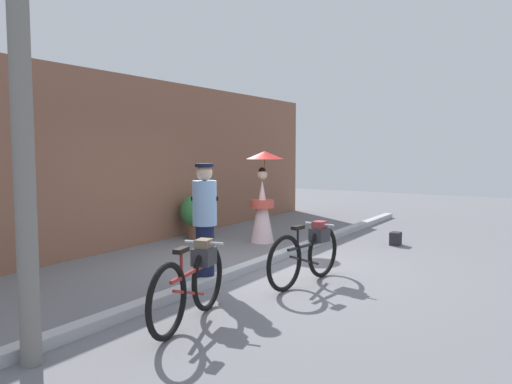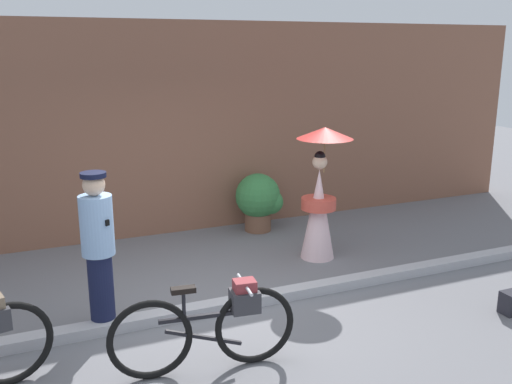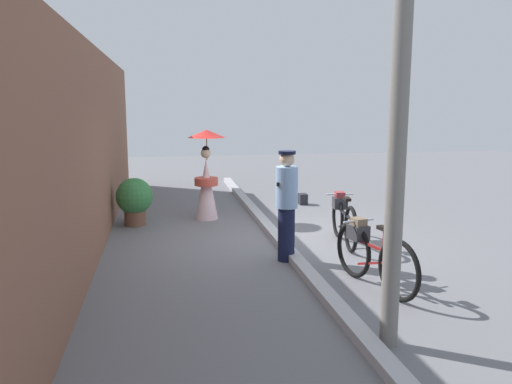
{
  "view_description": "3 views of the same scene",
  "coord_description": "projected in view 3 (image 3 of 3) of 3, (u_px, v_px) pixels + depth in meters",
  "views": [
    {
      "loc": [
        -6.75,
        -4.18,
        1.9
      ],
      "look_at": [
        0.23,
        0.18,
        1.2
      ],
      "focal_mm": 34.93,
      "sensor_mm": 36.0,
      "label": 1
    },
    {
      "loc": [
        -1.92,
        -5.6,
        2.92
      ],
      "look_at": [
        0.61,
        0.3,
        1.27
      ],
      "focal_mm": 39.78,
      "sensor_mm": 36.0,
      "label": 2
    },
    {
      "loc": [
        -8.76,
        1.96,
        2.42
      ],
      "look_at": [
        0.37,
        0.29,
        0.81
      ],
      "focal_mm": 36.21,
      "sensor_mm": 36.0,
      "label": 3
    }
  ],
  "objects": [
    {
      "name": "potted_plant_by_door",
      "position": [
        135.0,
        199.0,
        10.28
      ],
      "size": [
        0.75,
        0.73,
        0.95
      ],
      "color": "brown",
      "rests_on": "ground_plane"
    },
    {
      "name": "backpack_on_pavement",
      "position": [
        303.0,
        199.0,
        12.41
      ],
      "size": [
        0.25,
        0.19,
        0.26
      ],
      "color": "#26262D",
      "rests_on": "ground_plane"
    },
    {
      "name": "person_with_parasol",
      "position": [
        206.0,
        175.0,
        10.74
      ],
      "size": [
        0.77,
        0.77,
        1.87
      ],
      "color": "silver",
      "rests_on": "ground_plane"
    },
    {
      "name": "bicycle_near_officer",
      "position": [
        343.0,
        218.0,
        8.94
      ],
      "size": [
        1.73,
        0.48,
        0.85
      ],
      "color": "black",
      "rests_on": "ground_plane"
    },
    {
      "name": "utility_pole",
      "position": [
        399.0,
        105.0,
        4.82
      ],
      "size": [
        0.18,
        0.18,
        4.8
      ],
      "primitive_type": "cylinder",
      "color": "slate",
      "rests_on": "ground_plane"
    },
    {
      "name": "bicycle_far_side",
      "position": [
        372.0,
        254.0,
        6.81
      ],
      "size": [
        1.73,
        0.56,
        0.87
      ],
      "color": "black",
      "rests_on": "ground_plane"
    },
    {
      "name": "sidewalk_curb",
      "position": [
        276.0,
        236.0,
        9.24
      ],
      "size": [
        14.0,
        0.2,
        0.12
      ],
      "primitive_type": "cube",
      "color": "#B2B2B7",
      "rests_on": "ground_plane"
    },
    {
      "name": "building_wall",
      "position": [
        87.0,
        150.0,
        8.4
      ],
      "size": [
        14.0,
        0.4,
        3.32
      ],
      "primitive_type": "cube",
      "color": "brown",
      "rests_on": "ground_plane"
    },
    {
      "name": "person_officer",
      "position": [
        287.0,
        203.0,
        7.86
      ],
      "size": [
        0.34,
        0.35,
        1.71
      ],
      "color": "#141938",
      "rests_on": "ground_plane"
    },
    {
      "name": "ground_plane",
      "position": [
        276.0,
        239.0,
        9.25
      ],
      "size": [
        30.0,
        30.0,
        0.0
      ],
      "primitive_type": "plane",
      "color": "slate"
    }
  ]
}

